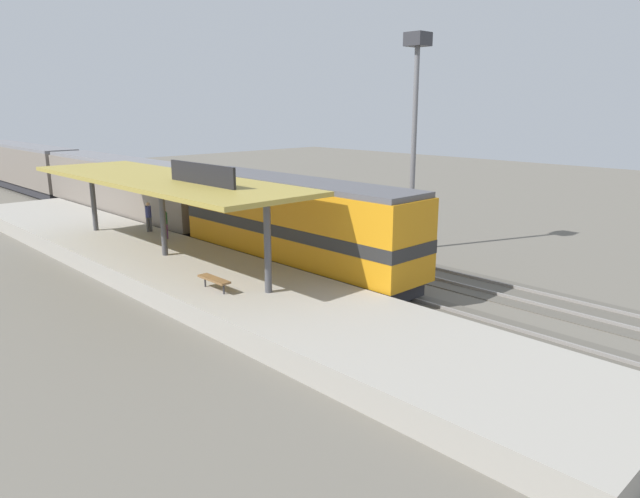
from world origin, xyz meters
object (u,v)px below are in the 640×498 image
at_px(passenger_carriage_front, 125,189).
at_px(person_walking, 164,222).
at_px(passenger_carriage_rear, 25,167).
at_px(person_waiting, 149,215).
at_px(locomotive, 295,224).
at_px(light_mast, 416,97).
at_px(platform_bench, 214,280).
at_px(freight_car, 222,195).

distance_m(passenger_carriage_front, person_walking, 10.95).
relative_size(passenger_carriage_rear, person_waiting, 11.70).
relative_size(locomotive, passenger_carriage_rear, 0.72).
relative_size(passenger_carriage_front, person_waiting, 11.70).
bearing_deg(passenger_carriage_rear, person_waiting, -94.97).
distance_m(light_mast, person_walking, 15.11).
xyz_separation_m(platform_bench, light_mast, (13.80, 0.95, 7.05)).
height_order(locomotive, passenger_carriage_front, locomotive).
bearing_deg(freight_car, platform_bench, -125.66).
distance_m(locomotive, person_waiting, 10.18).
relative_size(platform_bench, person_waiting, 0.99).
bearing_deg(freight_car, passenger_carriage_front, 131.38).
bearing_deg(locomotive, person_walking, 110.98).
bearing_deg(person_walking, locomotive, -69.02).
height_order(passenger_carriage_rear, person_walking, passenger_carriage_rear).
height_order(light_mast, person_walking, light_mast).
height_order(freight_car, person_waiting, freight_car).
relative_size(passenger_carriage_front, passenger_carriage_rear, 1.00).
relative_size(locomotive, person_walking, 8.44).
relative_size(platform_bench, passenger_carriage_rear, 0.08).
bearing_deg(freight_car, person_walking, -144.40).
bearing_deg(locomotive, freight_car, 70.20).
bearing_deg(light_mast, person_walking, 141.46).
distance_m(platform_bench, freight_car, 18.19).
bearing_deg(platform_bench, freight_car, 54.34).
height_order(passenger_carriage_front, person_waiting, passenger_carriage_front).
xyz_separation_m(freight_car, light_mast, (3.20, -13.82, 6.43)).
xyz_separation_m(passenger_carriage_rear, person_waiting, (-2.52, -28.95, -0.46)).
distance_m(locomotive, freight_car, 13.59).
bearing_deg(light_mast, passenger_carriage_front, 112.27).
height_order(freight_car, person_walking, freight_car).
bearing_deg(passenger_carriage_front, locomotive, -90.00).
relative_size(passenger_carriage_front, freight_car, 1.67).
distance_m(passenger_carriage_rear, person_waiting, 29.06).
bearing_deg(light_mast, person_waiting, 133.45).
bearing_deg(platform_bench, locomotive, 18.39).
bearing_deg(locomotive, platform_bench, -161.61).
bearing_deg(passenger_carriage_front, passenger_carriage_rear, 90.00).
xyz_separation_m(platform_bench, passenger_carriage_rear, (6.00, 40.79, 0.97)).
relative_size(passenger_carriage_rear, person_walking, 11.70).
distance_m(person_waiting, person_walking, 2.43).
relative_size(light_mast, person_waiting, 6.84).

